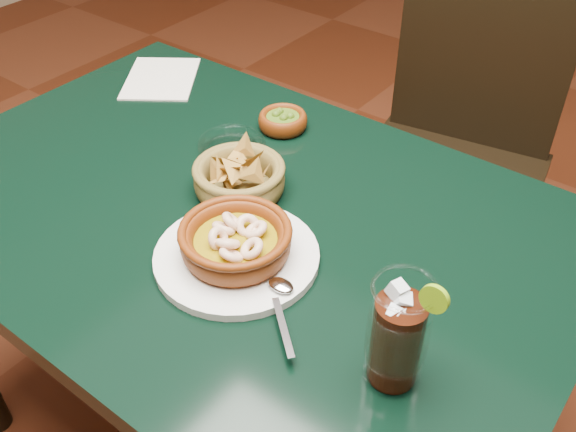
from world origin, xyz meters
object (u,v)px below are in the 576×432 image
Objects in this scene: chip_basket at (239,178)px; cola_drink at (397,335)px; dining_table at (234,248)px; shrimp_plate at (236,245)px; dining_chair at (455,151)px.

cola_drink is (0.42, -0.18, 0.05)m from chip_basket.
cola_drink is (0.40, -0.14, 0.18)m from dining_table.
shrimp_plate is 0.31m from cola_drink.
dining_chair reaches higher than shrimp_plate.
cola_drink is at bearing -71.60° from dining_chair.
dining_table is at bearing 160.45° from cola_drink.
cola_drink is at bearing -23.82° from chip_basket.
chip_basket is (-0.02, 0.04, 0.13)m from dining_table.
chip_basket reaches higher than shrimp_plate.
cola_drink is (0.31, -0.05, 0.05)m from shrimp_plate.
shrimp_plate is (-0.02, -0.81, 0.24)m from dining_chair.
dining_table is 0.19m from shrimp_plate.
dining_chair is 2.98× the size of shrimp_plate.
dining_chair is at bearing 78.71° from chip_basket.
shrimp_plate is (0.10, -0.10, 0.13)m from dining_table.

